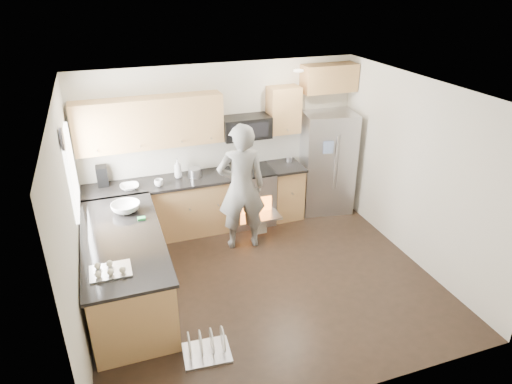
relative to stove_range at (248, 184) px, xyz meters
name	(u,v)px	position (x,y,z in m)	size (l,w,h in m)	color
ground	(264,281)	(-0.35, -1.69, -0.68)	(4.50, 4.50, 0.00)	black
room_shell	(261,168)	(-0.39, -1.68, 1.00)	(4.54, 4.04, 2.62)	beige
back_cabinet_run	(191,174)	(-0.93, 0.05, 0.29)	(4.45, 0.64, 2.50)	#A67242
peninsula	(126,268)	(-2.10, -1.44, -0.21)	(0.96, 2.36, 1.04)	#A67242
stove_range	(248,184)	(0.00, 0.00, 0.00)	(0.76, 0.97, 1.79)	#B7B7BC
refrigerator	(327,162)	(1.42, 0.01, 0.20)	(0.96, 0.80, 1.75)	#B7B7BC
person	(241,188)	(-0.34, -0.69, 0.30)	(0.71, 0.47, 1.95)	gray
dish_rack	(207,348)	(-1.40, -2.72, -0.59)	(0.54, 0.45, 0.32)	#B7B7BC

